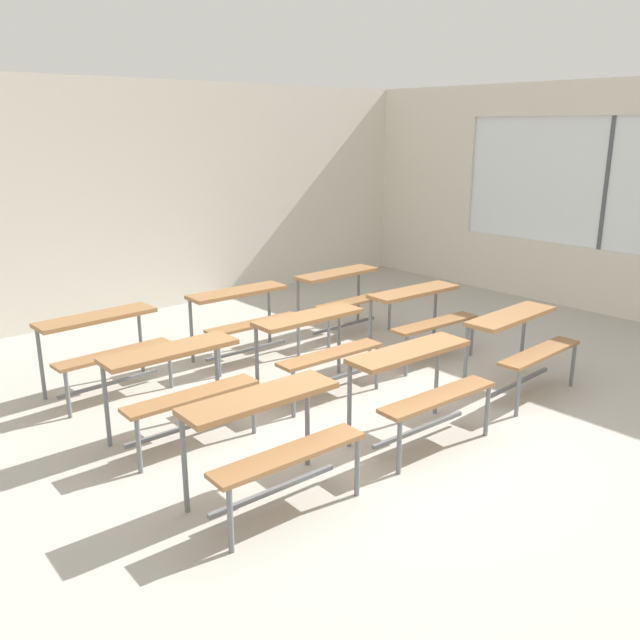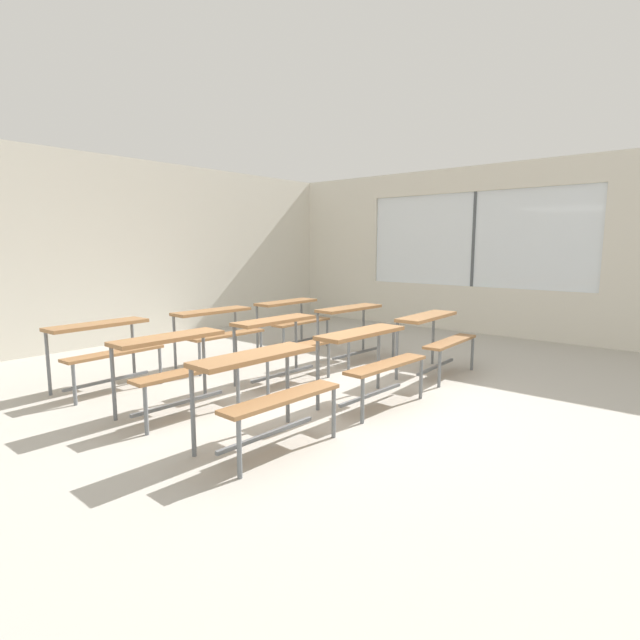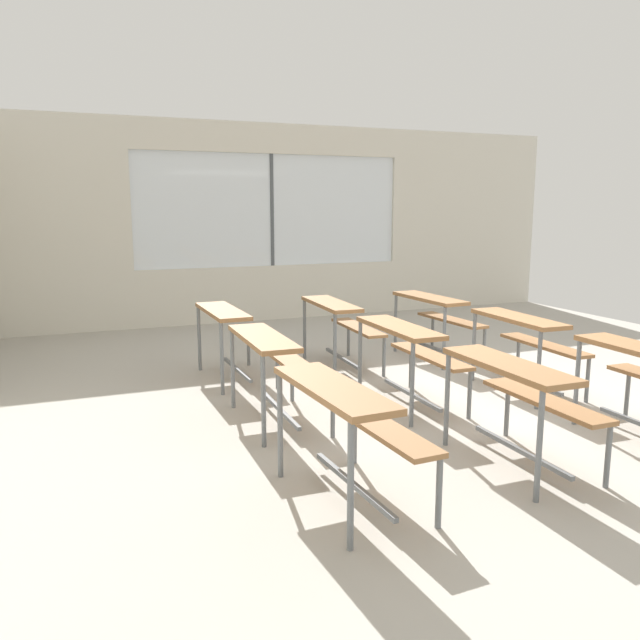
{
  "view_description": "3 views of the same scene",
  "coord_description": "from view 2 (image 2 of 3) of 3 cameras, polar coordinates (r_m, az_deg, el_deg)",
  "views": [
    {
      "loc": [
        -3.48,
        -3.67,
        2.44
      ],
      "look_at": [
        0.3,
        0.73,
        0.72
      ],
      "focal_mm": 37.12,
      "sensor_mm": 36.0,
      "label": 1
    },
    {
      "loc": [
        -3.8,
        -3.3,
        1.6
      ],
      "look_at": [
        0.45,
        0.31,
        0.76
      ],
      "focal_mm": 28.0,
      "sensor_mm": 36.0,
      "label": 2
    },
    {
      "loc": [
        -4.48,
        3.57,
        1.76
      ],
      "look_at": [
        1.18,
        1.25,
        0.67
      ],
      "focal_mm": 35.65,
      "sensor_mm": 36.0,
      "label": 3
    }
  ],
  "objects": [
    {
      "name": "desk_bench_r2c2",
      "position": [
        7.73,
        -3.24,
        0.83
      ],
      "size": [
        1.11,
        0.6,
        0.74
      ],
      "rotation": [
        0.0,
        0.0,
        0.01
      ],
      "color": "olive",
      "rests_on": "ground"
    },
    {
      "name": "wall_back",
      "position": [
        8.68,
        -23.89,
        7.16
      ],
      "size": [
        10.0,
        0.12,
        3.0
      ],
      "primitive_type": "cube",
      "color": "silver",
      "rests_on": "ground"
    },
    {
      "name": "desk_bench_r1c2",
      "position": [
        6.98,
        4.06,
        -0.02
      ],
      "size": [
        1.13,
        0.65,
        0.74
      ],
      "rotation": [
        0.0,
        0.0,
        -0.05
      ],
      "color": "olive",
      "rests_on": "ground"
    },
    {
      "name": "wall_right",
      "position": [
        9.35,
        20.7,
        7.07
      ],
      "size": [
        0.12,
        9.0,
        3.0
      ],
      "color": "silver",
      "rests_on": "ground"
    },
    {
      "name": "ground",
      "position": [
        5.29,
        -0.62,
        -9.35
      ],
      "size": [
        10.0,
        9.0,
        0.05
      ],
      "primitive_type": "cube",
      "color": "#ADA89E"
    },
    {
      "name": "desk_bench_r0c0",
      "position": [
        3.99,
        -6.43,
        -6.56
      ],
      "size": [
        1.12,
        0.62,
        0.74
      ],
      "rotation": [
        0.0,
        0.0,
        -0.03
      ],
      "color": "olive",
      "rests_on": "ground"
    },
    {
      "name": "desk_bench_r1c0",
      "position": [
        4.94,
        -16.19,
        -3.91
      ],
      "size": [
        1.11,
        0.6,
        0.74
      ],
      "rotation": [
        0.0,
        0.0,
        -0.01
      ],
      "color": "olive",
      "rests_on": "ground"
    },
    {
      "name": "desk_bench_r0c2",
      "position": [
        6.32,
        12.99,
        -1.1
      ],
      "size": [
        1.13,
        0.64,
        0.74
      ],
      "rotation": [
        0.0,
        0.0,
        0.05
      ],
      "color": "olive",
      "rests_on": "ground"
    },
    {
      "name": "desk_bench_r2c0",
      "position": [
        6.03,
        -23.49,
        -2.07
      ],
      "size": [
        1.12,
        0.64,
        0.74
      ],
      "rotation": [
        0.0,
        0.0,
        0.04
      ],
      "color": "olive",
      "rests_on": "ground"
    },
    {
      "name": "desk_bench_r1c1",
      "position": [
        5.85,
        -4.44,
        -1.67
      ],
      "size": [
        1.11,
        0.61,
        0.74
      ],
      "rotation": [
        0.0,
        0.0,
        -0.02
      ],
      "color": "olive",
      "rests_on": "ground"
    },
    {
      "name": "desk_bench_r2c1",
      "position": [
        6.79,
        -11.66,
        -0.41
      ],
      "size": [
        1.12,
        0.62,
        0.74
      ],
      "rotation": [
        0.0,
        0.0,
        -0.03
      ],
      "color": "olive",
      "rests_on": "ground"
    },
    {
      "name": "desk_bench_r0c1",
      "position": [
        5.04,
        5.7,
        -3.36
      ],
      "size": [
        1.12,
        0.63,
        0.74
      ],
      "rotation": [
        0.0,
        0.0,
        -0.04
      ],
      "color": "olive",
      "rests_on": "ground"
    }
  ]
}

